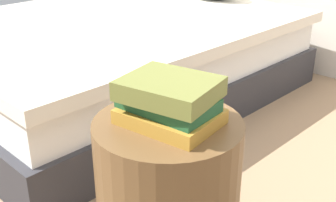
% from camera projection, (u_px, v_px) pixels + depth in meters
% --- Properties ---
extents(bed, '(1.62, 2.07, 0.62)m').
position_uv_depth(bed, '(119.00, 55.00, 2.55)').
color(bed, '#2D2D33').
rests_on(bed, ground_plane).
extents(book_ochre, '(0.26, 0.21, 0.04)m').
position_uv_depth(book_ochre, '(171.00, 116.00, 1.12)').
color(book_ochre, '#B7842D').
rests_on(book_ochre, side_table).
extents(book_forest, '(0.25, 0.17, 0.03)m').
position_uv_depth(book_forest, '(169.00, 103.00, 1.11)').
color(book_forest, '#1E512D').
rests_on(book_forest, book_ochre).
extents(book_olive, '(0.26, 0.23, 0.05)m').
position_uv_depth(book_olive, '(169.00, 89.00, 1.08)').
color(book_olive, olive).
rests_on(book_olive, book_forest).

